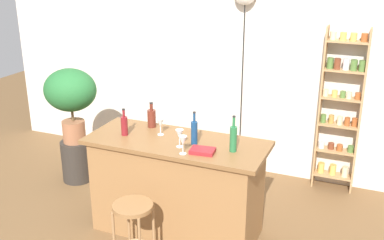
{
  "coord_description": "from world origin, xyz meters",
  "views": [
    {
      "loc": [
        1.65,
        -3.27,
        2.58
      ],
      "look_at": [
        0.05,
        0.55,
        1.08
      ],
      "focal_mm": 43.18,
      "sensor_mm": 36.0,
      "label": 1
    }
  ],
  "objects_px": {
    "potted_plant": "(71,94)",
    "bottle_soda_blue": "(124,125)",
    "bottle_sauce_amber": "(233,138)",
    "wine_glass_center": "(160,123)",
    "bottle_spirits_clear": "(194,132)",
    "wine_glass_right": "(179,135)",
    "bar_stool": "(133,221)",
    "bottle_vinegar": "(152,118)",
    "plant_stool": "(77,161)",
    "cookbook": "(203,151)",
    "spice_shelf": "(340,109)",
    "wine_glass_left": "(183,141)"
  },
  "relations": [
    {
      "from": "potted_plant",
      "to": "bottle_soda_blue",
      "type": "distance_m",
      "value": 1.19
    },
    {
      "from": "bottle_sauce_amber",
      "to": "wine_glass_center",
      "type": "bearing_deg",
      "value": 172.03
    },
    {
      "from": "bottle_spirits_clear",
      "to": "wine_glass_right",
      "type": "bearing_deg",
      "value": -129.75
    },
    {
      "from": "bar_stool",
      "to": "bottle_vinegar",
      "type": "height_order",
      "value": "bottle_vinegar"
    },
    {
      "from": "plant_stool",
      "to": "bottle_spirits_clear",
      "type": "bearing_deg",
      "value": -16.8
    },
    {
      "from": "bottle_spirits_clear",
      "to": "wine_glass_center",
      "type": "bearing_deg",
      "value": 167.74
    },
    {
      "from": "bar_stool",
      "to": "cookbook",
      "type": "xyz_separation_m",
      "value": [
        0.42,
        0.51,
        0.5
      ]
    },
    {
      "from": "potted_plant",
      "to": "bottle_vinegar",
      "type": "xyz_separation_m",
      "value": [
        1.18,
        -0.29,
        -0.03
      ]
    },
    {
      "from": "spice_shelf",
      "to": "wine_glass_left",
      "type": "height_order",
      "value": "spice_shelf"
    },
    {
      "from": "bottle_sauce_amber",
      "to": "bottle_soda_blue",
      "type": "bearing_deg",
      "value": -178.4
    },
    {
      "from": "spice_shelf",
      "to": "bottle_spirits_clear",
      "type": "xyz_separation_m",
      "value": [
        -1.12,
        -1.5,
        0.1
      ]
    },
    {
      "from": "spice_shelf",
      "to": "cookbook",
      "type": "height_order",
      "value": "spice_shelf"
    },
    {
      "from": "bottle_sauce_amber",
      "to": "wine_glass_right",
      "type": "distance_m",
      "value": 0.48
    },
    {
      "from": "bottle_sauce_amber",
      "to": "bottle_spirits_clear",
      "type": "distance_m",
      "value": 0.38
    },
    {
      "from": "bottle_vinegar",
      "to": "wine_glass_center",
      "type": "distance_m",
      "value": 0.23
    },
    {
      "from": "bottle_sauce_amber",
      "to": "wine_glass_right",
      "type": "height_order",
      "value": "bottle_sauce_amber"
    },
    {
      "from": "wine_glass_right",
      "to": "bar_stool",
      "type": "bearing_deg",
      "value": -108.0
    },
    {
      "from": "potted_plant",
      "to": "wine_glass_center",
      "type": "xyz_separation_m",
      "value": [
        1.36,
        -0.44,
        -0.01
      ]
    },
    {
      "from": "wine_glass_right",
      "to": "bottle_spirits_clear",
      "type": "bearing_deg",
      "value": 50.25
    },
    {
      "from": "bar_stool",
      "to": "bottle_vinegar",
      "type": "bearing_deg",
      "value": 107.17
    },
    {
      "from": "wine_glass_center",
      "to": "bottle_vinegar",
      "type": "bearing_deg",
      "value": 138.21
    },
    {
      "from": "bar_stool",
      "to": "potted_plant",
      "type": "bearing_deg",
      "value": 140.78
    },
    {
      "from": "bottle_soda_blue",
      "to": "plant_stool",
      "type": "bearing_deg",
      "value": 151.03
    },
    {
      "from": "bottle_spirits_clear",
      "to": "wine_glass_left",
      "type": "height_order",
      "value": "bottle_spirits_clear"
    },
    {
      "from": "bar_stool",
      "to": "wine_glass_left",
      "type": "height_order",
      "value": "wine_glass_left"
    },
    {
      "from": "potted_plant",
      "to": "plant_stool",
      "type": "bearing_deg",
      "value": 0.0
    },
    {
      "from": "bar_stool",
      "to": "spice_shelf",
      "type": "distance_m",
      "value": 2.63
    },
    {
      "from": "bottle_spirits_clear",
      "to": "bottle_vinegar",
      "type": "relative_size",
      "value": 1.21
    },
    {
      "from": "bottle_soda_blue",
      "to": "cookbook",
      "type": "bearing_deg",
      "value": -6.89
    },
    {
      "from": "bar_stool",
      "to": "bottle_soda_blue",
      "type": "bearing_deg",
      "value": 124.23
    },
    {
      "from": "wine_glass_right",
      "to": "wine_glass_left",
      "type": "bearing_deg",
      "value": -55.25
    },
    {
      "from": "wine_glass_left",
      "to": "wine_glass_right",
      "type": "height_order",
      "value": "same"
    },
    {
      "from": "bottle_vinegar",
      "to": "wine_glass_center",
      "type": "relative_size",
      "value": 1.55
    },
    {
      "from": "potted_plant",
      "to": "wine_glass_right",
      "type": "bearing_deg",
      "value": -21.23
    },
    {
      "from": "spice_shelf",
      "to": "cookbook",
      "type": "relative_size",
      "value": 8.88
    },
    {
      "from": "bottle_spirits_clear",
      "to": "wine_glass_center",
      "type": "distance_m",
      "value": 0.39
    },
    {
      "from": "bar_stool",
      "to": "wine_glass_center",
      "type": "relative_size",
      "value": 3.79
    },
    {
      "from": "spice_shelf",
      "to": "bottle_vinegar",
      "type": "height_order",
      "value": "spice_shelf"
    },
    {
      "from": "bottle_sauce_amber",
      "to": "spice_shelf",
      "type": "bearing_deg",
      "value": 64.03
    },
    {
      "from": "bottle_soda_blue",
      "to": "bottle_spirits_clear",
      "type": "bearing_deg",
      "value": 4.38
    },
    {
      "from": "bar_stool",
      "to": "bottle_soda_blue",
      "type": "xyz_separation_m",
      "value": [
        -0.42,
        0.62,
        0.58
      ]
    },
    {
      "from": "bottle_vinegar",
      "to": "wine_glass_left",
      "type": "bearing_deg",
      "value": -41.15
    },
    {
      "from": "bar_stool",
      "to": "wine_glass_right",
      "type": "xyz_separation_m",
      "value": [
        0.18,
        0.55,
        0.6
      ]
    },
    {
      "from": "bar_stool",
      "to": "wine_glass_left",
      "type": "bearing_deg",
      "value": 57.75
    },
    {
      "from": "bottle_sauce_amber",
      "to": "cookbook",
      "type": "relative_size",
      "value": 1.56
    },
    {
      "from": "bottle_spirits_clear",
      "to": "bottle_vinegar",
      "type": "xyz_separation_m",
      "value": [
        -0.55,
        0.24,
        -0.02
      ]
    },
    {
      "from": "spice_shelf",
      "to": "bottle_vinegar",
      "type": "relative_size",
      "value": 7.32
    },
    {
      "from": "plant_stool",
      "to": "wine_glass_left",
      "type": "height_order",
      "value": "wine_glass_left"
    },
    {
      "from": "plant_stool",
      "to": "bottle_sauce_amber",
      "type": "xyz_separation_m",
      "value": [
        2.11,
        -0.55,
        0.83
      ]
    },
    {
      "from": "bar_stool",
      "to": "plant_stool",
      "type": "xyz_separation_m",
      "value": [
        -1.46,
        1.19,
        -0.22
      ]
    }
  ]
}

